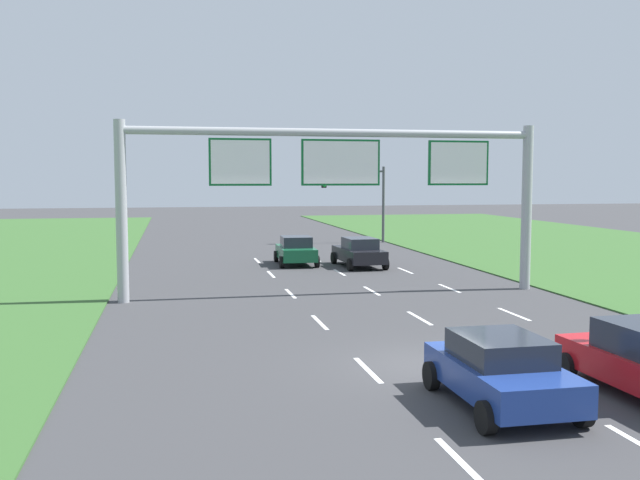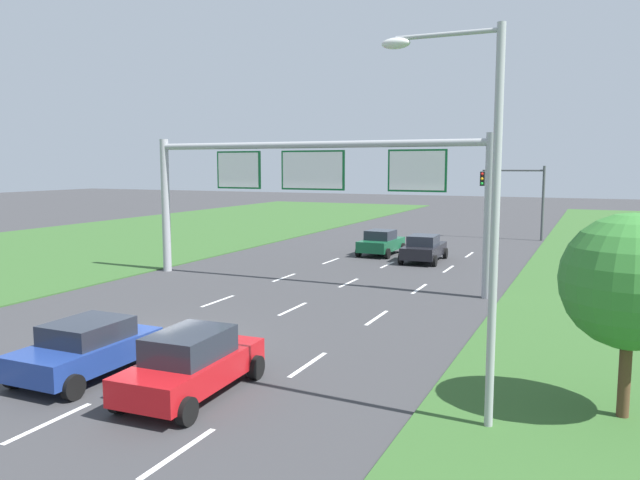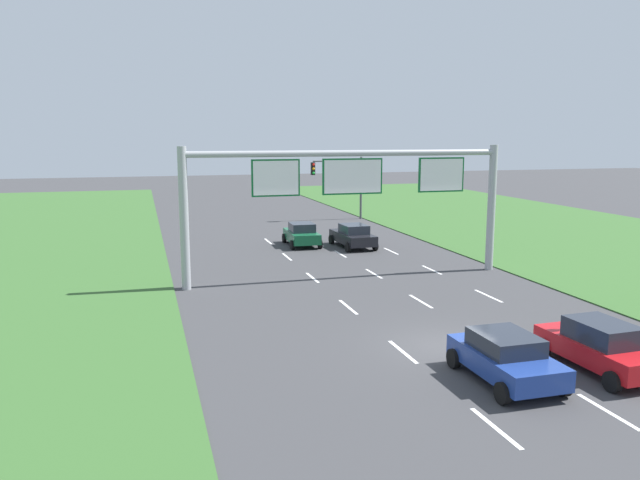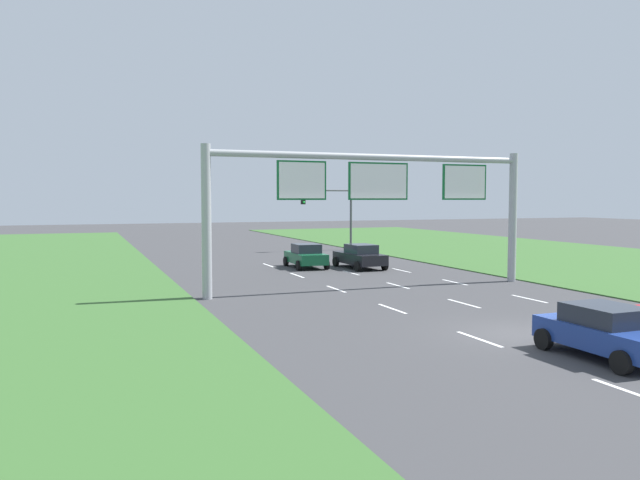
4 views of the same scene
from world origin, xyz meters
name	(u,v)px [view 3 (image 3 of 4)]	position (x,y,z in m)	size (l,w,h in m)	color
ground_plane	(448,347)	(0.00, 0.00, 0.00)	(200.00, 200.00, 0.00)	#38383A
lane_dashes_inner_left	(372,327)	(-1.75, 3.00, 0.00)	(0.14, 44.40, 0.01)	white
lane_dashes_inner_right	(452,320)	(1.75, 3.00, 0.00)	(0.14, 44.40, 0.01)	white
lane_dashes_slip	(526,313)	(5.25, 3.00, 0.00)	(0.14, 44.40, 0.01)	white
car_near_red	(302,234)	(0.14, 21.65, 0.79)	(2.23, 4.03, 1.58)	#145633
car_lead_silver	(599,346)	(3.65, -3.32, 0.82)	(2.17, 4.36, 1.63)	red
car_mid_lane	(506,357)	(0.22, -3.30, 0.78)	(2.22, 4.00, 1.50)	navy
car_far_ahead	(353,236)	(3.32, 20.07, 0.79)	(2.30, 4.41, 1.58)	black
sign_gantry	(352,186)	(0.19, 11.23, 4.92)	(17.24, 0.44, 7.00)	#9EA0A5
traffic_light_mast	(341,177)	(6.84, 33.71, 3.87)	(4.76, 0.49, 5.60)	#47494F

